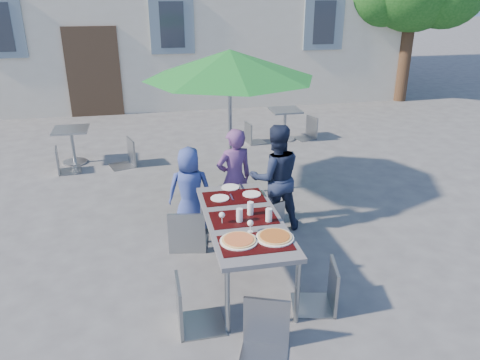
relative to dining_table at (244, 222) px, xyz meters
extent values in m
plane|color=#464749|center=(-0.11, 0.41, -0.70)|extent=(90.00, 90.00, 0.00)
cube|color=#3D2B1D|center=(-2.11, 7.88, 0.40)|extent=(1.30, 0.06, 2.20)
cube|color=slate|center=(-0.11, 7.88, 1.50)|extent=(1.10, 0.06, 1.40)
cube|color=#262B33|center=(-0.11, 7.86, 1.50)|extent=(0.60, 0.04, 1.10)
cube|color=slate|center=(3.89, 7.88, 1.50)|extent=(1.10, 0.06, 1.40)
cube|color=#262B33|center=(3.89, 7.86, 1.50)|extent=(0.60, 0.04, 1.10)
cylinder|color=#412C1C|center=(6.39, 7.91, 0.70)|extent=(0.36, 0.36, 2.80)
cube|color=#444348|center=(0.00, 0.00, 0.03)|extent=(0.80, 1.85, 0.05)
cylinder|color=#8E9599|center=(-0.34, -0.86, -0.35)|extent=(0.05, 0.05, 0.70)
cylinder|color=#8E9599|center=(0.34, -0.86, -0.35)|extent=(0.05, 0.05, 0.70)
cylinder|color=#8E9599|center=(-0.34, 0.86, -0.35)|extent=(0.05, 0.05, 0.70)
cylinder|color=#8E9599|center=(0.34, 0.86, -0.35)|extent=(0.05, 0.05, 0.70)
cube|color=black|center=(0.00, -0.55, 0.06)|extent=(0.70, 0.42, 0.01)
cube|color=black|center=(0.00, 0.00, 0.06)|extent=(0.70, 0.42, 0.01)
cube|color=black|center=(0.00, 0.55, 0.06)|extent=(0.70, 0.42, 0.01)
cylinder|color=white|center=(-0.15, -0.49, 0.07)|extent=(0.37, 0.37, 0.01)
cylinder|color=tan|center=(-0.15, -0.49, 0.08)|extent=(0.33, 0.33, 0.01)
cylinder|color=#A83F10|center=(-0.15, -0.49, 0.09)|extent=(0.29, 0.29, 0.01)
cylinder|color=white|center=(0.21, -0.50, 0.07)|extent=(0.38, 0.38, 0.01)
cylinder|color=tan|center=(0.21, -0.50, 0.08)|extent=(0.34, 0.34, 0.01)
cylinder|color=maroon|center=(0.21, -0.50, 0.09)|extent=(0.30, 0.30, 0.01)
cylinder|color=silver|center=(-0.06, -0.07, 0.13)|extent=(0.07, 0.07, 0.15)
cylinder|color=silver|center=(0.09, 0.06, 0.13)|extent=(0.07, 0.07, 0.15)
cylinder|color=silver|center=(0.24, -0.13, 0.13)|extent=(0.07, 0.07, 0.15)
cylinder|color=silver|center=(-0.25, -0.08, 0.06)|extent=(0.06, 0.06, 0.00)
cylinder|color=silver|center=(-0.25, -0.08, 0.09)|extent=(0.01, 0.01, 0.08)
sphere|color=silver|center=(-0.25, -0.08, 0.15)|extent=(0.06, 0.06, 0.06)
cylinder|color=silver|center=(0.00, -0.31, 0.06)|extent=(0.06, 0.06, 0.00)
cylinder|color=silver|center=(0.00, -0.31, 0.09)|extent=(0.01, 0.01, 0.08)
sphere|color=silver|center=(0.00, -0.31, 0.15)|extent=(0.06, 0.06, 0.06)
cylinder|color=white|center=(-0.17, 0.54, 0.06)|extent=(0.22, 0.22, 0.01)
cube|color=#B9BCC1|center=(-0.03, 0.54, 0.06)|extent=(0.02, 0.18, 0.00)
cylinder|color=white|center=(0.23, 0.58, 0.06)|extent=(0.22, 0.22, 0.01)
cube|color=#B9BCC1|center=(0.37, 0.58, 0.06)|extent=(0.02, 0.18, 0.00)
cylinder|color=white|center=(0.01, 0.84, 0.06)|extent=(0.22, 0.22, 0.01)
cube|color=#B9BCC1|center=(0.15, 0.84, 0.06)|extent=(0.02, 0.18, 0.00)
imported|color=#314086|center=(-0.45, 1.23, -0.11)|extent=(0.60, 0.42, 1.18)
imported|color=#58346B|center=(0.15, 1.27, 0.00)|extent=(0.57, 0.44, 1.38)
imported|color=#1B233C|center=(0.67, 1.11, 0.03)|extent=(0.71, 0.42, 1.45)
cube|color=#90979B|center=(-0.53, 0.86, -0.21)|extent=(0.53, 0.53, 0.03)
cube|color=#90979B|center=(-0.57, 0.65, 0.06)|extent=(0.45, 0.11, 0.54)
cylinder|color=#90979B|center=(-0.30, 1.02, -0.46)|extent=(0.02, 0.02, 0.48)
cylinder|color=#90979B|center=(-0.69, 1.09, -0.46)|extent=(0.02, 0.02, 0.48)
cylinder|color=#90979B|center=(-0.37, 0.63, -0.46)|extent=(0.02, 0.02, 0.48)
cylinder|color=#90979B|center=(-0.76, 0.70, -0.46)|extent=(0.02, 0.02, 0.48)
cube|color=gray|center=(0.08, 1.18, -0.27)|extent=(0.41, 0.41, 0.03)
cube|color=gray|center=(0.07, 0.99, -0.04)|extent=(0.39, 0.05, 0.47)
cylinder|color=gray|center=(0.26, 1.34, -0.49)|extent=(0.02, 0.02, 0.41)
cylinder|color=gray|center=(-0.08, 1.36, -0.49)|extent=(0.02, 0.02, 0.41)
cylinder|color=gray|center=(0.24, 1.00, -0.49)|extent=(0.02, 0.02, 0.41)
cylinder|color=gray|center=(-0.09, 1.02, -0.49)|extent=(0.02, 0.02, 0.41)
cube|color=#92979D|center=(0.50, 1.02, -0.27)|extent=(0.52, 0.52, 0.03)
cube|color=#92979D|center=(0.57, 0.84, -0.04)|extent=(0.37, 0.18, 0.47)
cylinder|color=#92979D|center=(0.58, 1.24, -0.49)|extent=(0.02, 0.02, 0.41)
cylinder|color=#92979D|center=(0.28, 1.10, -0.49)|extent=(0.02, 0.02, 0.41)
cylinder|color=#92979D|center=(0.72, 0.93, -0.49)|extent=(0.02, 0.02, 0.41)
cylinder|color=#92979D|center=(0.41, 0.79, -0.49)|extent=(0.02, 0.02, 0.41)
cube|color=gray|center=(-0.57, -0.71, -0.23)|extent=(0.44, 0.44, 0.03)
cube|color=gray|center=(-0.78, -0.72, 0.03)|extent=(0.03, 0.43, 0.52)
cylinder|color=gray|center=(-0.39, -0.90, -0.47)|extent=(0.02, 0.02, 0.46)
cylinder|color=gray|center=(-0.39, -0.53, -0.47)|extent=(0.02, 0.02, 0.46)
cylinder|color=gray|center=(-0.76, -0.90, -0.47)|extent=(0.02, 0.02, 0.46)
cylinder|color=gray|center=(-0.76, -0.53, -0.47)|extent=(0.02, 0.02, 0.46)
cube|color=gray|center=(0.59, -0.67, -0.25)|extent=(0.50, 0.50, 0.03)
cube|color=gray|center=(0.78, -0.71, 0.00)|extent=(0.12, 0.41, 0.50)
cylinder|color=gray|center=(0.45, -0.45, -0.48)|extent=(0.02, 0.02, 0.44)
cylinder|color=gray|center=(0.37, -0.80, -0.48)|extent=(0.02, 0.02, 0.44)
cylinder|color=gray|center=(0.80, -0.53, -0.48)|extent=(0.02, 0.02, 0.44)
cylinder|color=gray|center=(0.72, -0.88, -0.48)|extent=(0.02, 0.02, 0.44)
cube|color=gray|center=(-0.10, -1.29, -0.25)|extent=(0.55, 0.55, 0.03)
cube|color=gray|center=(-0.03, -1.11, 0.01)|extent=(0.40, 0.18, 0.50)
cylinder|color=gray|center=(-0.33, -1.39, -0.48)|extent=(0.02, 0.02, 0.44)
cylinder|color=gray|center=(0.00, -1.53, -0.48)|extent=(0.02, 0.02, 0.44)
cylinder|color=gray|center=(-0.20, -1.06, -0.48)|extent=(0.02, 0.02, 0.44)
cylinder|color=gray|center=(0.13, -1.19, -0.48)|extent=(0.02, 0.02, 0.44)
cylinder|color=#B9BCC1|center=(0.29, 2.28, -0.65)|extent=(0.50, 0.50, 0.09)
cylinder|color=#8E9599|center=(0.29, 2.28, 0.35)|extent=(0.06, 0.06, 2.09)
cone|color=#197125|center=(0.29, 2.28, 1.35)|extent=(2.52, 2.52, 0.41)
cylinder|color=#B9BCC1|center=(-2.31, 4.32, -0.68)|extent=(0.44, 0.44, 0.04)
cylinder|color=#8E9599|center=(-2.31, 4.32, -0.39)|extent=(0.06, 0.06, 0.62)
cube|color=#8E9599|center=(-2.31, 4.32, -0.05)|extent=(0.62, 0.62, 0.04)
cube|color=gray|center=(-2.34, 3.87, -0.29)|extent=(0.43, 0.43, 0.03)
cube|color=gray|center=(-2.52, 3.85, -0.06)|extent=(0.08, 0.38, 0.45)
cylinder|color=gray|center=(-2.16, 3.73, -0.50)|extent=(0.02, 0.02, 0.40)
cylinder|color=gray|center=(-2.21, 4.06, -0.50)|extent=(0.02, 0.02, 0.40)
cylinder|color=gray|center=(-2.48, 3.69, -0.50)|extent=(0.02, 0.02, 0.40)
cylinder|color=gray|center=(-2.53, 4.01, -0.50)|extent=(0.02, 0.02, 0.40)
cube|color=gray|center=(-1.44, 3.95, -0.25)|extent=(0.52, 0.52, 0.03)
cube|color=gray|center=(-1.25, 4.00, 0.00)|extent=(0.15, 0.41, 0.50)
cylinder|color=gray|center=(-1.66, 4.06, -0.48)|extent=(0.02, 0.02, 0.44)
cylinder|color=gray|center=(-1.56, 3.72, -0.48)|extent=(0.02, 0.02, 0.44)
cylinder|color=gray|center=(-1.32, 4.17, -0.48)|extent=(0.02, 0.02, 0.44)
cylinder|color=gray|center=(-1.22, 3.83, -0.48)|extent=(0.02, 0.02, 0.44)
cylinder|color=#B9BCC1|center=(1.97, 4.91, -0.68)|extent=(0.44, 0.44, 0.04)
cylinder|color=#8E9599|center=(1.97, 4.91, -0.39)|extent=(0.06, 0.06, 0.62)
cube|color=#8E9599|center=(1.97, 4.91, -0.05)|extent=(0.62, 0.62, 0.04)
cube|color=gray|center=(1.32, 4.84, -0.30)|extent=(0.43, 0.43, 0.03)
cube|color=gray|center=(1.15, 4.81, -0.08)|extent=(0.09, 0.37, 0.44)
cylinder|color=gray|center=(1.51, 4.70, -0.50)|extent=(0.02, 0.02, 0.39)
cylinder|color=gray|center=(1.45, 5.02, -0.50)|extent=(0.02, 0.02, 0.39)
cylinder|color=gray|center=(1.19, 4.65, -0.50)|extent=(0.02, 0.02, 0.39)
cylinder|color=gray|center=(1.14, 4.97, -0.50)|extent=(0.02, 0.02, 0.39)
cube|color=gray|center=(2.42, 4.88, -0.27)|extent=(0.49, 0.49, 0.03)
cube|color=gray|center=(2.60, 4.93, -0.03)|extent=(0.14, 0.39, 0.48)
cylinder|color=gray|center=(2.21, 5.00, -0.49)|extent=(0.02, 0.02, 0.42)
cylinder|color=gray|center=(2.30, 4.67, -0.49)|extent=(0.02, 0.02, 0.42)
cylinder|color=gray|center=(2.53, 5.09, -0.49)|extent=(0.02, 0.02, 0.42)
cylinder|color=gray|center=(2.63, 4.76, -0.49)|extent=(0.02, 0.02, 0.42)
camera|label=1|loc=(-0.96, -4.40, 2.36)|focal=35.00mm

